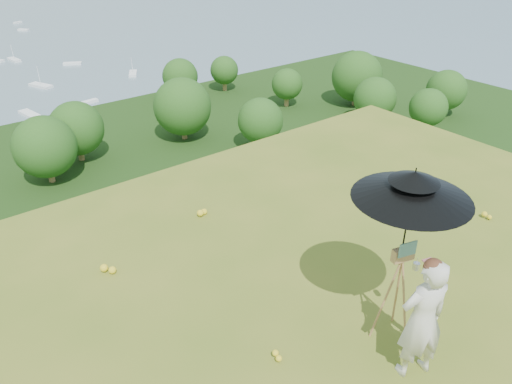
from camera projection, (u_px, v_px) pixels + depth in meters
forest_slope at (37, 352)px, 44.06m from camera, size 140.00×56.00×22.00m
wildflowers at (420, 369)px, 5.97m from camera, size 10.00×10.50×0.12m
painter at (422, 319)px, 5.63m from camera, size 0.70×0.57×1.64m
field_easel at (397, 290)px, 6.19m from camera, size 0.70×0.70×1.50m
sun_umbrella at (408, 215)px, 5.69m from camera, size 1.58×1.58×1.19m
painter_cap at (434, 264)px, 5.26m from camera, size 0.27×0.30×0.10m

